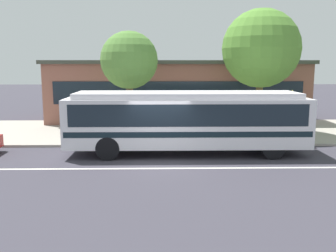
{
  "coord_description": "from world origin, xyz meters",
  "views": [
    {
      "loc": [
        0.06,
        -14.63,
        3.98
      ],
      "look_at": [
        0.37,
        1.38,
        1.3
      ],
      "focal_mm": 39.56,
      "sensor_mm": 36.0,
      "label": 1
    }
  ],
  "objects_px": {
    "pedestrian_walking_along_curb": "(176,120)",
    "pedestrian_waiting_near_sign": "(119,122)",
    "bus_stop_sign": "(292,110)",
    "street_tree_near_stop": "(129,61)",
    "transit_bus": "(187,118)",
    "street_tree_mid_block": "(261,49)"
  },
  "relations": [
    {
      "from": "transit_bus",
      "to": "street_tree_mid_block",
      "type": "xyz_separation_m",
      "value": [
        4.45,
        4.7,
        3.22
      ]
    },
    {
      "from": "pedestrian_waiting_near_sign",
      "to": "pedestrian_walking_along_curb",
      "type": "relative_size",
      "value": 0.94
    },
    {
      "from": "pedestrian_walking_along_curb",
      "to": "street_tree_mid_block",
      "type": "distance_m",
      "value": 6.4
    },
    {
      "from": "street_tree_near_stop",
      "to": "street_tree_mid_block",
      "type": "relative_size",
      "value": 0.82
    },
    {
      "from": "bus_stop_sign",
      "to": "street_tree_near_stop",
      "type": "relative_size",
      "value": 0.46
    },
    {
      "from": "street_tree_mid_block",
      "to": "pedestrian_walking_along_curb",
      "type": "bearing_deg",
      "value": -157.49
    },
    {
      "from": "pedestrian_walking_along_curb",
      "to": "bus_stop_sign",
      "type": "bearing_deg",
      "value": -10.14
    },
    {
      "from": "pedestrian_walking_along_curb",
      "to": "street_tree_mid_block",
      "type": "xyz_separation_m",
      "value": [
        4.8,
        1.99,
        3.73
      ]
    },
    {
      "from": "bus_stop_sign",
      "to": "street_tree_mid_block",
      "type": "distance_m",
      "value": 4.36
    },
    {
      "from": "pedestrian_walking_along_curb",
      "to": "pedestrian_waiting_near_sign",
      "type": "bearing_deg",
      "value": -179.76
    },
    {
      "from": "street_tree_mid_block",
      "to": "bus_stop_sign",
      "type": "bearing_deg",
      "value": -74.55
    },
    {
      "from": "transit_bus",
      "to": "bus_stop_sign",
      "type": "height_order",
      "value": "transit_bus"
    },
    {
      "from": "bus_stop_sign",
      "to": "street_tree_mid_block",
      "type": "height_order",
      "value": "street_tree_mid_block"
    },
    {
      "from": "street_tree_mid_block",
      "to": "transit_bus",
      "type": "bearing_deg",
      "value": -133.38
    },
    {
      "from": "pedestrian_waiting_near_sign",
      "to": "pedestrian_walking_along_curb",
      "type": "distance_m",
      "value": 2.99
    },
    {
      "from": "bus_stop_sign",
      "to": "pedestrian_walking_along_curb",
      "type": "bearing_deg",
      "value": 169.86
    },
    {
      "from": "pedestrian_walking_along_curb",
      "to": "street_tree_near_stop",
      "type": "xyz_separation_m",
      "value": [
        -2.54,
        1.62,
        3.06
      ]
    },
    {
      "from": "transit_bus",
      "to": "pedestrian_walking_along_curb",
      "type": "bearing_deg",
      "value": 97.5
    },
    {
      "from": "pedestrian_waiting_near_sign",
      "to": "street_tree_mid_block",
      "type": "relative_size",
      "value": 0.23
    },
    {
      "from": "pedestrian_waiting_near_sign",
      "to": "pedestrian_walking_along_curb",
      "type": "bearing_deg",
      "value": 0.24
    },
    {
      "from": "pedestrian_walking_along_curb",
      "to": "street_tree_mid_block",
      "type": "bearing_deg",
      "value": 22.51
    },
    {
      "from": "pedestrian_waiting_near_sign",
      "to": "bus_stop_sign",
      "type": "xyz_separation_m",
      "value": [
        8.62,
        -0.99,
        0.75
      ]
    }
  ]
}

